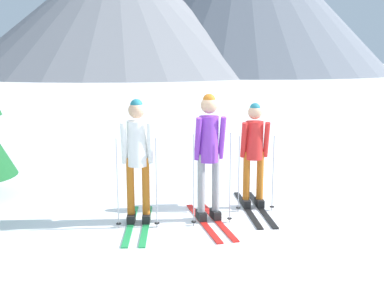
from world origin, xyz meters
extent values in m
plane|color=white|center=(0.00, 0.00, 0.00)|extent=(400.00, 400.00, 0.00)
cube|color=green|center=(-0.76, 0.18, 0.01)|extent=(0.64, 1.57, 0.02)
cube|color=green|center=(-0.97, 0.25, 0.01)|extent=(0.64, 1.57, 0.02)
cube|color=black|center=(-0.73, 0.27, 0.08)|extent=(0.19, 0.28, 0.12)
cylinder|color=#B76019|center=(-0.73, 0.27, 0.55)|extent=(0.11, 0.11, 0.86)
cube|color=black|center=(-0.93, 0.35, 0.08)|extent=(0.19, 0.28, 0.12)
cylinder|color=#B76019|center=(-0.93, 0.35, 0.55)|extent=(0.11, 0.11, 0.86)
cylinder|color=white|center=(-0.83, 0.31, 1.18)|extent=(0.28, 0.28, 0.64)
sphere|color=tan|center=(-0.83, 0.31, 1.65)|extent=(0.23, 0.23, 0.23)
sphere|color=#1E6B7A|center=(-0.83, 0.31, 1.72)|extent=(0.17, 0.17, 0.17)
cylinder|color=white|center=(-0.68, 0.19, 1.20)|extent=(0.14, 0.22, 0.61)
cylinder|color=white|center=(-1.02, 0.31, 1.20)|extent=(0.14, 0.22, 0.61)
cylinder|color=#A5A5AD|center=(-0.64, 0.05, 0.64)|extent=(0.02, 0.02, 1.29)
cylinder|color=black|center=(-0.64, 0.05, 0.06)|extent=(0.07, 0.07, 0.01)
cylinder|color=#A5A5AD|center=(-1.15, 0.23, 0.64)|extent=(0.02, 0.02, 1.29)
cylinder|color=black|center=(-1.15, 0.23, 0.06)|extent=(0.07, 0.07, 0.01)
cube|color=#99661E|center=(-0.77, 0.47, 1.21)|extent=(0.30, 0.24, 0.36)
cube|color=red|center=(0.26, -0.06, 0.01)|extent=(0.29, 1.63, 0.02)
cube|color=red|center=(0.04, -0.03, 0.01)|extent=(0.29, 1.63, 0.02)
cube|color=black|center=(0.27, 0.04, 0.08)|extent=(0.14, 0.27, 0.12)
cylinder|color=gray|center=(0.27, 0.04, 0.56)|extent=(0.11, 0.11, 0.89)
cube|color=black|center=(0.05, 0.07, 0.08)|extent=(0.14, 0.27, 0.12)
cylinder|color=gray|center=(0.05, 0.07, 0.56)|extent=(0.11, 0.11, 0.89)
cylinder|color=purple|center=(0.16, 0.06, 1.22)|extent=(0.28, 0.28, 0.66)
sphere|color=tan|center=(0.16, 0.06, 1.71)|extent=(0.24, 0.24, 0.24)
sphere|color=#B76019|center=(0.16, 0.06, 1.78)|extent=(0.18, 0.18, 0.18)
cylinder|color=purple|center=(0.33, -0.03, 1.24)|extent=(0.11, 0.22, 0.63)
cylinder|color=purple|center=(-0.03, 0.02, 1.24)|extent=(0.11, 0.22, 0.63)
cylinder|color=#A5A5AD|center=(0.41, -0.16, 0.66)|extent=(0.02, 0.02, 1.33)
cylinder|color=black|center=(0.41, -0.16, 0.06)|extent=(0.07, 0.07, 0.01)
cylinder|color=#A5A5AD|center=(-0.13, -0.09, 0.66)|extent=(0.02, 0.02, 1.33)
cylinder|color=black|center=(-0.13, -0.09, 0.06)|extent=(0.07, 0.07, 0.01)
cube|color=black|center=(1.14, 0.20, 0.01)|extent=(0.59, 1.75, 0.02)
cube|color=black|center=(0.93, 0.27, 0.01)|extent=(0.59, 1.75, 0.02)
cube|color=black|center=(1.17, 0.30, 0.08)|extent=(0.18, 0.28, 0.12)
cylinder|color=#B76019|center=(1.17, 0.30, 0.52)|extent=(0.11, 0.11, 0.80)
cube|color=black|center=(0.96, 0.36, 0.08)|extent=(0.18, 0.28, 0.12)
cylinder|color=#B76019|center=(0.96, 0.36, 0.52)|extent=(0.11, 0.11, 0.80)
cylinder|color=red|center=(1.06, 0.33, 1.10)|extent=(0.28, 0.28, 0.60)
sphere|color=tan|center=(1.06, 0.33, 1.54)|extent=(0.22, 0.22, 0.22)
sphere|color=#1E6B7A|center=(1.06, 0.33, 1.60)|extent=(0.16, 0.16, 0.16)
cylinder|color=red|center=(1.22, 0.22, 1.11)|extent=(0.13, 0.21, 0.57)
cylinder|color=red|center=(0.87, 0.32, 1.11)|extent=(0.13, 0.21, 0.57)
cylinder|color=#A5A5AD|center=(1.27, 0.08, 0.60)|extent=(0.02, 0.02, 1.20)
cylinder|color=black|center=(1.27, 0.08, 0.06)|extent=(0.07, 0.07, 0.01)
cylinder|color=#A5A5AD|center=(0.75, 0.24, 0.60)|extent=(0.02, 0.02, 1.20)
cylinder|color=black|center=(0.75, 0.24, 0.06)|extent=(0.07, 0.07, 0.01)
cube|color=#384C99|center=(1.11, 0.49, 1.13)|extent=(0.29, 0.23, 0.36)
cone|color=gray|center=(13.23, 63.11, 9.39)|extent=(45.45, 45.45, 18.79)
camera|label=1|loc=(-2.46, -5.87, 2.34)|focal=42.87mm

